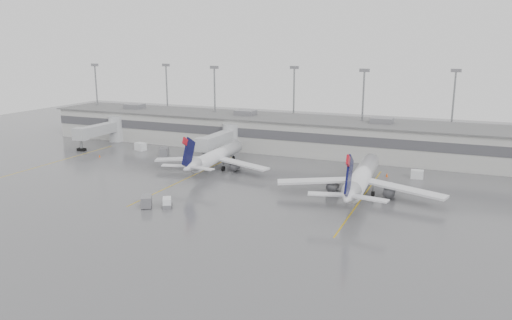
% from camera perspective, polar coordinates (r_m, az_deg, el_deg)
% --- Properties ---
extents(ground, '(260.00, 260.00, 0.00)m').
position_cam_1_polar(ground, '(73.37, -5.43, -7.94)').
color(ground, '#535355').
rests_on(ground, ground).
extents(terminal, '(152.00, 17.00, 9.45)m').
position_cam_1_polar(terminal, '(124.55, 7.24, 2.79)').
color(terminal, '#ABABA6').
rests_on(terminal, ground).
extents(light_masts, '(142.40, 8.00, 20.60)m').
position_cam_1_polar(light_masts, '(128.93, 8.05, 6.65)').
color(light_masts, gray).
rests_on(light_masts, ground).
extents(jet_bridge_left, '(4.00, 17.20, 7.00)m').
position_cam_1_polar(jet_bridge_left, '(139.67, -16.76, 3.33)').
color(jet_bridge_left, '#A5A8AA').
rests_on(jet_bridge_left, ground).
extents(jet_bridge_right, '(4.00, 17.20, 7.00)m').
position_cam_1_polar(jet_bridge_right, '(120.62, -3.79, 2.39)').
color(jet_bridge_right, '#A5A8AA').
rests_on(jet_bridge_right, ground).
extents(stand_markings, '(105.25, 40.00, 0.01)m').
position_cam_1_polar(stand_markings, '(94.04, 1.50, -3.11)').
color(stand_markings, '#C59A0B').
rests_on(stand_markings, ground).
extents(jet_mid_left, '(26.10, 29.30, 9.47)m').
position_cam_1_polar(jet_mid_left, '(106.62, -4.68, 0.44)').
color(jet_mid_left, white).
rests_on(jet_mid_left, ground).
extents(jet_mid_right, '(29.38, 32.98, 10.67)m').
position_cam_1_polar(jet_mid_right, '(89.88, 11.90, -1.98)').
color(jet_mid_right, white).
rests_on(jet_mid_right, ground).
extents(baggage_tug, '(2.61, 2.93, 1.61)m').
position_cam_1_polar(baggage_tug, '(83.80, -10.14, -4.92)').
color(baggage_tug, white).
rests_on(baggage_tug, ground).
extents(baggage_cart, '(2.94, 3.34, 1.87)m').
position_cam_1_polar(baggage_cart, '(84.49, -12.42, -4.63)').
color(baggage_cart, slate).
rests_on(baggage_cart, ground).
extents(gse_uld_a, '(3.05, 2.39, 1.91)m').
position_cam_1_polar(gse_uld_a, '(129.61, -13.06, 1.51)').
color(gse_uld_a, white).
rests_on(gse_uld_a, ground).
extents(gse_uld_b, '(2.68, 2.14, 1.66)m').
position_cam_1_polar(gse_uld_b, '(114.81, -4.84, 0.27)').
color(gse_uld_b, white).
rests_on(gse_uld_b, ground).
extents(gse_uld_c, '(2.50, 1.74, 1.70)m').
position_cam_1_polar(gse_uld_c, '(104.88, 17.94, -1.56)').
color(gse_uld_c, white).
rests_on(gse_uld_c, ground).
extents(gse_loader, '(3.01, 3.61, 1.94)m').
position_cam_1_polar(gse_loader, '(121.95, -10.46, 0.92)').
color(gse_loader, slate).
rests_on(gse_loader, ground).
extents(cone_a, '(0.38, 0.38, 0.61)m').
position_cam_1_polar(cone_a, '(124.33, -17.45, 0.45)').
color(cone_a, '#FB5105').
rests_on(cone_a, ground).
extents(cone_b, '(0.40, 0.40, 0.63)m').
position_cam_1_polar(cone_b, '(110.82, -5.49, -0.49)').
color(cone_b, '#FB5105').
rests_on(cone_b, ground).
extents(cone_c, '(0.50, 0.50, 0.79)m').
position_cam_1_polar(cone_c, '(104.62, 14.74, -1.65)').
color(cone_c, '#FB5105').
rests_on(cone_c, ground).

